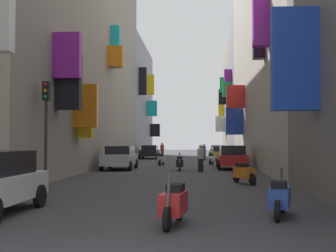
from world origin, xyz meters
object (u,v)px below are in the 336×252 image
(parked_car_yellow, at_px, (221,153))
(scooter_black, at_px, (180,163))
(scooter_red, at_px, (174,203))
(scooter_orange, at_px, (244,173))
(traffic_light_near_corner, at_px, (46,115))
(parked_car_red, at_px, (232,157))
(pedestrian_near_left, at_px, (201,158))
(scooter_blue, at_px, (280,197))
(parked_car_silver, at_px, (120,157))
(scooter_silver, at_px, (161,159))
(parked_car_green, at_px, (218,151))
(pedestrian_near_right, at_px, (162,151))
(scooter_white, at_px, (211,159))
(pedestrian_crossing, at_px, (204,152))
(parked_car_black, at_px, (150,152))

(parked_car_yellow, distance_m, scooter_black, 16.81)
(scooter_red, xyz_separation_m, scooter_orange, (2.44, 9.61, 0.00))
(traffic_light_near_corner, bearing_deg, parked_car_red, 55.57)
(pedestrian_near_left, xyz_separation_m, traffic_light_near_corner, (-6.17, -9.18, 2.04))
(scooter_blue, bearing_deg, scooter_red, -153.61)
(scooter_black, bearing_deg, parked_car_silver, 165.92)
(scooter_red, distance_m, scooter_silver, 24.37)
(parked_car_red, relative_size, traffic_light_near_corner, 0.99)
(parked_car_silver, xyz_separation_m, scooter_silver, (2.29, 4.98, -0.32))
(parked_car_green, xyz_separation_m, scooter_orange, (-0.50, -34.82, -0.27))
(parked_car_yellow, height_order, scooter_red, parked_car_yellow)
(parked_car_yellow, height_order, pedestrian_near_right, pedestrian_near_right)
(parked_car_green, bearing_deg, pedestrian_near_left, -94.68)
(parked_car_green, relative_size, scooter_blue, 2.25)
(parked_car_silver, xyz_separation_m, scooter_white, (6.06, 6.69, -0.32))
(scooter_orange, bearing_deg, scooter_blue, -90.20)
(parked_car_red, xyz_separation_m, pedestrian_near_left, (-2.03, -2.79, -0.00))
(pedestrian_near_left, bearing_deg, parked_car_yellow, 83.17)
(scooter_white, xyz_separation_m, scooter_orange, (0.83, -16.36, 0.00))
(parked_car_green, bearing_deg, scooter_blue, -90.70)
(parked_car_red, xyz_separation_m, scooter_white, (-1.13, 6.00, -0.33))
(parked_car_red, bearing_deg, parked_car_green, 89.54)
(parked_car_green, bearing_deg, scooter_black, -97.64)
(scooter_silver, distance_m, pedestrian_near_right, 11.48)
(parked_car_red, relative_size, pedestrian_crossing, 2.57)
(scooter_blue, distance_m, scooter_black, 17.38)
(parked_car_yellow, distance_m, scooter_red, 34.89)
(scooter_black, distance_m, pedestrian_crossing, 16.33)
(parked_car_silver, bearing_deg, pedestrian_crossing, 69.82)
(parked_car_green, relative_size, scooter_red, 2.29)
(parked_car_yellow, relative_size, pedestrian_crossing, 2.65)
(traffic_light_near_corner, bearing_deg, parked_car_black, 88.19)
(scooter_red, relative_size, scooter_silver, 0.99)
(scooter_blue, bearing_deg, parked_car_yellow, 89.31)
(scooter_white, distance_m, pedestrian_near_right, 10.77)
(scooter_black, relative_size, pedestrian_near_left, 1.13)
(parked_car_yellow, xyz_separation_m, parked_car_green, (0.12, 9.66, 0.02))
(scooter_red, height_order, scooter_black, same)
(scooter_orange, height_order, pedestrian_crossing, pedestrian_crossing)
(scooter_silver, relative_size, traffic_light_near_corner, 0.44)
(traffic_light_near_corner, bearing_deg, scooter_white, 68.50)
(scooter_black, height_order, traffic_light_near_corner, traffic_light_near_corner)
(scooter_blue, bearing_deg, scooter_orange, 89.80)
(pedestrian_crossing, xyz_separation_m, pedestrian_near_left, (-0.46, -17.36, -0.00))
(scooter_orange, relative_size, scooter_silver, 1.02)
(parked_car_red, distance_m, parked_car_green, 24.46)
(scooter_blue, distance_m, pedestrian_crossing, 33.38)
(scooter_white, relative_size, pedestrian_near_right, 1.13)
(scooter_silver, bearing_deg, scooter_white, 24.37)
(scooter_silver, bearing_deg, scooter_orange, -72.59)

